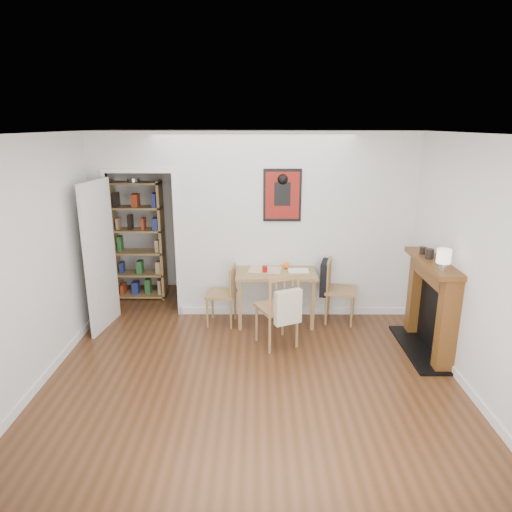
{
  "coord_description": "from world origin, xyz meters",
  "views": [
    {
      "loc": [
        0.06,
        -4.85,
        2.69
      ],
      "look_at": [
        0.04,
        0.6,
        1.1
      ],
      "focal_mm": 32.0,
      "sensor_mm": 36.0,
      "label": 1
    }
  ],
  "objects_px": {
    "fireplace": "(432,303)",
    "ceramic_jar_b": "(422,250)",
    "chair_front": "(277,308)",
    "orange_fruit": "(286,265)",
    "chair_right": "(339,290)",
    "notebook": "(298,271)",
    "dining_table": "(276,277)",
    "red_glass": "(265,269)",
    "ceramic_jar_a": "(430,254)",
    "chair_left": "(221,295)",
    "bookshelf": "(138,241)",
    "mantel_lamp": "(444,257)"
  },
  "relations": [
    {
      "from": "fireplace",
      "to": "ceramic_jar_b",
      "type": "relative_size",
      "value": 13.95
    },
    {
      "from": "chair_front",
      "to": "orange_fruit",
      "type": "bearing_deg",
      "value": 79.45
    },
    {
      "from": "fireplace",
      "to": "ceramic_jar_b",
      "type": "bearing_deg",
      "value": 108.35
    },
    {
      "from": "chair_right",
      "to": "fireplace",
      "type": "height_order",
      "value": "fireplace"
    },
    {
      "from": "orange_fruit",
      "to": "notebook",
      "type": "relative_size",
      "value": 0.31
    },
    {
      "from": "dining_table",
      "to": "red_glass",
      "type": "relative_size",
      "value": 11.78
    },
    {
      "from": "dining_table",
      "to": "chair_front",
      "type": "distance_m",
      "value": 0.73
    },
    {
      "from": "ceramic_jar_a",
      "to": "chair_right",
      "type": "bearing_deg",
      "value": 138.23
    },
    {
      "from": "chair_left",
      "to": "ceramic_jar_a",
      "type": "relative_size",
      "value": 7.18
    },
    {
      "from": "dining_table",
      "to": "bookshelf",
      "type": "distance_m",
      "value": 2.33
    },
    {
      "from": "chair_right",
      "to": "ceramic_jar_a",
      "type": "bearing_deg",
      "value": -41.77
    },
    {
      "from": "fireplace",
      "to": "bookshelf",
      "type": "bearing_deg",
      "value": 155.63
    },
    {
      "from": "dining_table",
      "to": "mantel_lamp",
      "type": "xyz_separation_m",
      "value": [
        1.75,
        -1.26,
        0.66
      ]
    },
    {
      "from": "dining_table",
      "to": "chair_right",
      "type": "bearing_deg",
      "value": 0.33
    },
    {
      "from": "red_glass",
      "to": "ceramic_jar_a",
      "type": "xyz_separation_m",
      "value": [
        1.93,
        -0.73,
        0.43
      ]
    },
    {
      "from": "chair_right",
      "to": "ceramic_jar_a",
      "type": "distance_m",
      "value": 1.41
    },
    {
      "from": "bookshelf",
      "to": "dining_table",
      "type": "bearing_deg",
      "value": -24.03
    },
    {
      "from": "chair_left",
      "to": "bookshelf",
      "type": "relative_size",
      "value": 0.45
    },
    {
      "from": "bookshelf",
      "to": "mantel_lamp",
      "type": "distance_m",
      "value": 4.46
    },
    {
      "from": "orange_fruit",
      "to": "ceramic_jar_a",
      "type": "relative_size",
      "value": 0.73
    },
    {
      "from": "bookshelf",
      "to": "ceramic_jar_b",
      "type": "relative_size",
      "value": 20.87
    },
    {
      "from": "mantel_lamp",
      "to": "notebook",
      "type": "bearing_deg",
      "value": 139.0
    },
    {
      "from": "chair_right",
      "to": "ceramic_jar_a",
      "type": "xyz_separation_m",
      "value": [
        0.89,
        -0.8,
        0.75
      ]
    },
    {
      "from": "dining_table",
      "to": "bookshelf",
      "type": "height_order",
      "value": "bookshelf"
    },
    {
      "from": "chair_left",
      "to": "mantel_lamp",
      "type": "xyz_separation_m",
      "value": [
        2.5,
        -1.18,
        0.89
      ]
    },
    {
      "from": "dining_table",
      "to": "chair_left",
      "type": "relative_size",
      "value": 1.29
    },
    {
      "from": "ceramic_jar_a",
      "to": "ceramic_jar_b",
      "type": "relative_size",
      "value": 1.32
    },
    {
      "from": "red_glass",
      "to": "orange_fruit",
      "type": "xyz_separation_m",
      "value": [
        0.3,
        0.18,
        -0.0
      ]
    },
    {
      "from": "dining_table",
      "to": "notebook",
      "type": "distance_m",
      "value": 0.32
    },
    {
      "from": "chair_front",
      "to": "bookshelf",
      "type": "relative_size",
      "value": 0.52
    },
    {
      "from": "chair_front",
      "to": "red_glass",
      "type": "bearing_deg",
      "value": 102.6
    },
    {
      "from": "ceramic_jar_a",
      "to": "dining_table",
      "type": "bearing_deg",
      "value": 155.99
    },
    {
      "from": "chair_front",
      "to": "ceramic_jar_b",
      "type": "bearing_deg",
      "value": 3.84
    },
    {
      "from": "chair_left",
      "to": "fireplace",
      "type": "distance_m",
      "value": 2.72
    },
    {
      "from": "chair_left",
      "to": "orange_fruit",
      "type": "relative_size",
      "value": 9.89
    },
    {
      "from": "fireplace",
      "to": "notebook",
      "type": "distance_m",
      "value": 1.76
    },
    {
      "from": "red_glass",
      "to": "notebook",
      "type": "bearing_deg",
      "value": 6.82
    },
    {
      "from": "fireplace",
      "to": "orange_fruit",
      "type": "relative_size",
      "value": 14.61
    },
    {
      "from": "chair_right",
      "to": "dining_table",
      "type": "bearing_deg",
      "value": -179.67
    },
    {
      "from": "dining_table",
      "to": "chair_right",
      "type": "height_order",
      "value": "chair_right"
    },
    {
      "from": "red_glass",
      "to": "notebook",
      "type": "xyz_separation_m",
      "value": [
        0.46,
        0.06,
        -0.04
      ]
    },
    {
      "from": "dining_table",
      "to": "notebook",
      "type": "height_order",
      "value": "notebook"
    },
    {
      "from": "bookshelf",
      "to": "mantel_lamp",
      "type": "xyz_separation_m",
      "value": [
        3.86,
        -2.2,
        0.39
      ]
    },
    {
      "from": "chair_left",
      "to": "notebook",
      "type": "xyz_separation_m",
      "value": [
        1.06,
        0.07,
        0.33
      ]
    },
    {
      "from": "orange_fruit",
      "to": "dining_table",
      "type": "bearing_deg",
      "value": -140.96
    },
    {
      "from": "chair_left",
      "to": "chair_front",
      "type": "height_order",
      "value": "chair_front"
    },
    {
      "from": "ceramic_jar_a",
      "to": "ceramic_jar_b",
      "type": "bearing_deg",
      "value": 94.43
    },
    {
      "from": "fireplace",
      "to": "ceramic_jar_a",
      "type": "height_order",
      "value": "ceramic_jar_a"
    },
    {
      "from": "bookshelf",
      "to": "orange_fruit",
      "type": "relative_size",
      "value": 21.86
    },
    {
      "from": "bookshelf",
      "to": "red_glass",
      "type": "relative_size",
      "value": 20.2
    }
  ]
}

